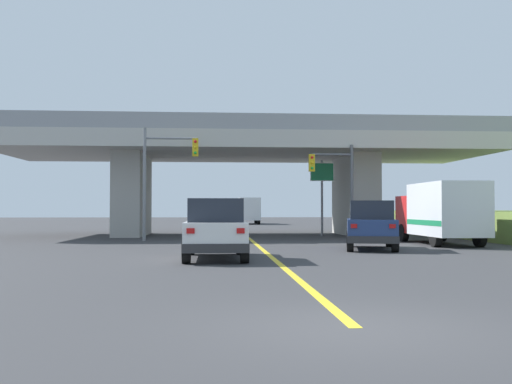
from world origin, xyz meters
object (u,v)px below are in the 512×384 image
Objects in this scene: box_truck at (441,212)px; traffic_signal_nearside at (337,179)px; traffic_signal_farside at (162,168)px; suv_lead at (216,229)px; semi_truck_distant at (249,210)px; highway_sign at (322,181)px; suv_crossing at (371,225)px.

traffic_signal_nearside is at bearing 127.40° from box_truck.
suv_lead is at bearing -76.07° from traffic_signal_farside.
traffic_signal_nearside is (6.80, 12.30, 2.35)m from suv_lead.
suv_lead is at bearing -94.78° from semi_truck_distant.
traffic_signal_farside is at bearing -101.00° from semi_truck_distant.
traffic_signal_farside reaches higher than semi_truck_distant.
box_truck is 1.23× the size of traffic_signal_nearside.
highway_sign reaches higher than box_truck.
traffic_signal_farside is 1.27× the size of highway_sign.
traffic_signal_nearside is 0.79× the size of semi_truck_distant.
box_truck is 1.37× the size of highway_sign.
semi_truck_distant is (-2.68, 41.13, 0.53)m from suv_crossing.
suv_crossing is 12.06m from traffic_signal_farside.
semi_truck_distant is (-6.90, 38.08, 0.01)m from box_truck.
suv_crossing is at bearing 32.72° from suv_lead.
highway_sign is 29.54m from semi_truck_distant.
suv_lead is at bearing -112.58° from highway_sign.
suv_crossing is 0.88× the size of traffic_signal_nearside.
traffic_signal_farside reaches higher than highway_sign.
traffic_signal_farside is 0.90× the size of semi_truck_distant.
suv_crossing is at bearing -37.72° from traffic_signal_farside.
box_truck is 6.66m from traffic_signal_nearside.
traffic_signal_farside reaches higher than suv_lead.
suv_lead is 0.78× the size of traffic_signal_farside.
traffic_signal_nearside reaches higher than suv_lead.
suv_lead is at bearing -134.50° from suv_crossing.
traffic_signal_nearside is at bearing 61.05° from suv_lead.
semi_truck_distant is (-3.01, 32.99, -1.83)m from traffic_signal_nearside.
suv_lead is at bearing -146.00° from box_truck.
highway_sign is (-4.06, 8.73, 1.91)m from box_truck.
box_truck reaches higher than suv_crossing.
highway_sign is (9.44, 4.62, -0.40)m from traffic_signal_farside.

